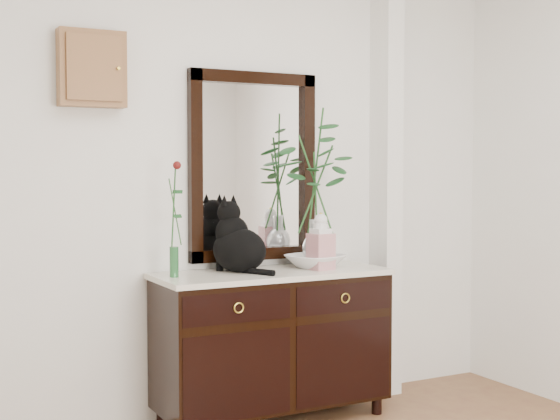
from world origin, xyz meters
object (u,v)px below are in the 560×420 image
lotus_bowl (315,261)px  ginger_jar (321,241)px  cat (239,236)px  sideboard (272,337)px

lotus_bowl → ginger_jar: size_ratio=0.96×
cat → lotus_bowl: 0.50m
sideboard → cat: 0.61m
ginger_jar → sideboard: bearing=165.7°
sideboard → cat: size_ratio=3.27×
cat → lotus_bowl: bearing=-30.1°
lotus_bowl → ginger_jar: (-0.01, -0.08, 0.13)m
sideboard → lotus_bowl: 0.51m
cat → ginger_jar: size_ratio=1.23×
ginger_jar → cat: bearing=163.9°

